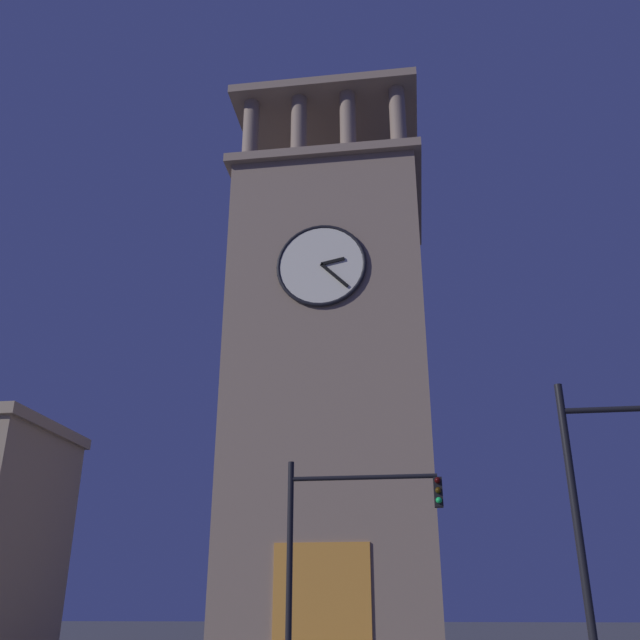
# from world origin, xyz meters

# --- Properties ---
(clocktower) EXTENTS (8.31, 8.48, 25.74)m
(clocktower) POSITION_xyz_m (-1.61, -2.05, 10.35)
(clocktower) COLOR gray
(clocktower) RESTS_ON ground_plane
(traffic_signal_mid) EXTENTS (4.06, 0.41, 5.62)m
(traffic_signal_mid) POSITION_xyz_m (-2.83, 7.28, 3.77)
(traffic_signal_mid) COLOR black
(traffic_signal_mid) RESTS_ON ground_plane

